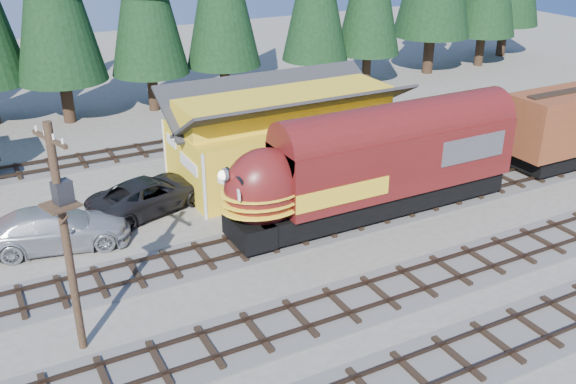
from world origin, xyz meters
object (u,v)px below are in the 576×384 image
depot (286,126)px  utility_pole (65,227)px  locomotive (367,171)px  pickup_truck_a (150,194)px  pickup_truck_b (56,228)px

depot → utility_pole: utility_pole is taller
locomotive → utility_pole: bearing=-165.3°
depot → pickup_truck_a: depot is taller
utility_pole → depot: bearing=19.7°
utility_pole → pickup_truck_a: utility_pole is taller
locomotive → utility_pole: size_ratio=1.89×
depot → locomotive: bearing=-81.5°
depot → locomotive: size_ratio=0.82×
pickup_truck_b → depot: bearing=-67.8°
pickup_truck_a → utility_pole: bearing=133.4°
depot → locomotive: depot is taller
locomotive → pickup_truck_b: bearing=163.7°
utility_pole → pickup_truck_a: size_ratio=1.34×
depot → locomotive: (0.98, -6.50, -0.48)m
locomotive → pickup_truck_a: locomotive is taller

